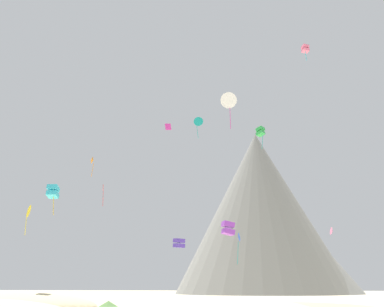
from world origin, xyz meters
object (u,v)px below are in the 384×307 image
Objects in this scene: kite_teal_high at (198,122)px; kite_white_high at (229,101)px; bush_scatter_east at (108,304)px; kite_blue_low at (239,238)px; rock_massif at (262,222)px; kite_rainbow_high at (305,49)px; kite_orange_high at (93,161)px; kite_cyan_mid at (53,192)px; kite_green_high at (260,132)px; kite_yellow_low at (28,211)px; kite_magenta_mid at (168,127)px; kite_pink_low at (332,231)px; kite_indigo_low at (179,243)px; kite_red_mid at (103,190)px; kite_violet_low at (228,228)px.

kite_white_high is (7.34, -15.32, -3.00)m from kite_teal_high.
bush_scatter_east is 28.09m from kite_blue_low.
rock_massif is 81.26m from kite_rainbow_high.
kite_rainbow_high is 0.50× the size of kite_blue_low.
kite_blue_low is at bearing 153.34° from kite_teal_high.
kite_teal_high is (21.77, -0.50, 6.66)m from kite_orange_high.
kite_green_high is at bearing -146.00° from kite_cyan_mid.
kite_green_high is 43.11m from kite_yellow_low.
kite_cyan_mid reaches higher than kite_blue_low.
kite_magenta_mid is (-19.20, -9.89, -15.40)m from kite_rainbow_high.
kite_teal_high is 31.88m from kite_pink_low.
kite_magenta_mid is 27.12m from kite_blue_low.
rock_massif is at bearing -99.80° from kite_white_high.
rock_massif is 78.68m from kite_white_high.
kite_white_high is at bearing 110.94° from kite_teal_high.
kite_indigo_low is (14.96, 11.06, -5.98)m from kite_cyan_mid.
kite_indigo_low is at bearing -151.44° from kite_cyan_mid.
kite_yellow_low is (-24.45, 9.74, -8.64)m from kite_magenta_mid.
kite_green_high is 20.90m from kite_blue_low.
kite_pink_low is at bearing 99.90° from kite_red_mid.
kite_blue_low is at bearing -92.76° from rock_massif.
kite_violet_low is 0.98× the size of kite_indigo_low.
rock_massif reaches higher than kite_pink_low.
kite_yellow_low is (-34.62, -79.46, -8.88)m from rock_massif.
rock_massif is 67.05m from kite_blue_low.
kite_white_high is (-4.58, -15.30, -0.16)m from kite_green_high.
kite_rainbow_high is 14.24m from kite_white_high.
rock_massif is at bearing -41.19° from kite_orange_high.
kite_teal_high reaches higher than kite_magenta_mid.
kite_yellow_low is at bearing 100.95° from kite_pink_low.
kite_magenta_mid is (7.20, -1.16, 21.67)m from bush_scatter_east.
rock_massif is 44.55× the size of kite_pink_low.
kite_cyan_mid is at bearing 114.07° from kite_pink_low.
kite_violet_low is 0.41× the size of kite_teal_high.
kite_yellow_low is (-36.04, -16.54, -16.92)m from kite_green_high.
kite_teal_high is (-19.53, 16.42, -4.28)m from kite_rainbow_high.
kite_cyan_mid is at bearing 30.97° from kite_red_mid.
kite_violet_low is 23.07m from kite_white_high.
kite_violet_low is (30.46, -34.14, -13.36)m from kite_red_mid.
kite_green_high is 15.97m from kite_white_high.
kite_white_high reaches higher than kite_pink_low.
bush_scatter_east is 1.28× the size of kite_indigo_low.
kite_blue_low is (-3.17, -65.86, -12.13)m from rock_massif.
kite_red_mid is at bearing -74.11° from kite_green_high.
kite_white_high reaches higher than kite_green_high.
kite_magenta_mid is 27.70m from kite_yellow_low.
kite_magenta_mid is 0.16× the size of kite_white_high.
bush_scatter_east is at bearing 70.06° from kite_teal_high.
kite_teal_high is (22.86, -9.52, 10.75)m from kite_red_mid.
kite_cyan_mid is 2.84× the size of kite_pink_low.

